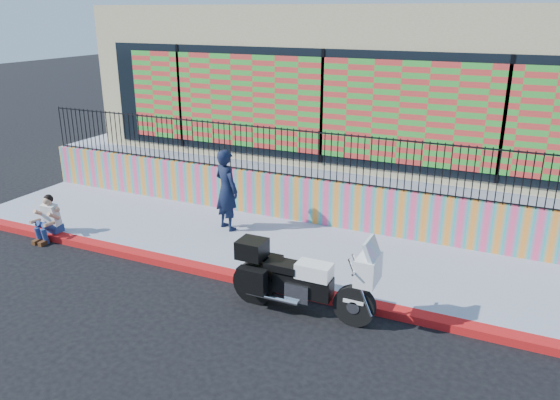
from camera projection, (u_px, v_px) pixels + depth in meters
The scene contains 10 objects.
ground at pixel (245, 282), 10.84m from camera, with size 90.00×90.00×0.00m, color black.
red_curb at pixel (245, 279), 10.81m from camera, with size 16.00×0.30×0.15m, color #A3170B.
sidewalk at pixel (280, 248), 12.23m from camera, with size 16.00×3.00×0.15m, color #999FB7.
mural_wall at pixel (307, 200), 13.39m from camera, with size 16.00×0.20×1.10m, color #FF4377.
metal_fence at pixel (308, 155), 13.01m from camera, with size 15.80×0.04×1.20m, color black, non-canonical shape.
elevated_platform at pixel (366, 156), 17.79m from camera, with size 16.00×10.00×1.25m, color #999FB7.
storefront_building at pixel (369, 74), 16.74m from camera, with size 14.00×8.06×4.00m.
police_motorcycle at pixel (301, 277), 9.55m from camera, with size 2.63×0.87×1.63m.
police_officer at pixel (226, 190), 12.80m from camera, with size 0.71×0.47×1.95m, color black.
seated_man at pixel (47, 222), 12.67m from camera, with size 0.54×0.71×1.06m.
Camera 1 is at (4.72, -8.50, 5.11)m, focal length 35.00 mm.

